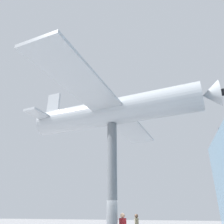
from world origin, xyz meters
TOP-DOWN VIEW (x-y plane):
  - support_pylon_central at (0.00, 0.00)m, footprint 0.63×0.63m
  - suspended_airplane at (0.02, 0.17)m, footprint 15.60×13.17m

SIDE VIEW (x-z plane):
  - support_pylon_central at x=0.00m, z-range 0.00..7.30m
  - suspended_airplane at x=0.02m, z-range 6.50..9.94m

